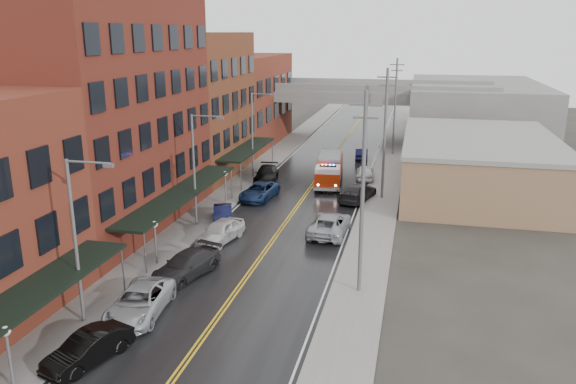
# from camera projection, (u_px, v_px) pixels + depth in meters

# --- Properties ---
(road) EXTENTS (11.00, 160.00, 0.02)m
(road) POSITION_uv_depth(u_px,v_px,m) (295.00, 210.00, 49.26)
(road) COLOR black
(road) RESTS_ON ground
(sidewalk_left) EXTENTS (3.00, 160.00, 0.15)m
(sidewalk_left) POSITION_uv_depth(u_px,v_px,m) (216.00, 203.00, 50.82)
(sidewalk_left) COLOR slate
(sidewalk_left) RESTS_ON ground
(sidewalk_right) EXTENTS (3.00, 160.00, 0.15)m
(sidewalk_right) POSITION_uv_depth(u_px,v_px,m) (379.00, 215.00, 47.66)
(sidewalk_right) COLOR slate
(sidewalk_right) RESTS_ON ground
(curb_left) EXTENTS (0.30, 160.00, 0.15)m
(curb_left) POSITION_uv_depth(u_px,v_px,m) (234.00, 205.00, 50.47)
(curb_left) COLOR gray
(curb_left) RESTS_ON ground
(curb_right) EXTENTS (0.30, 160.00, 0.15)m
(curb_right) POSITION_uv_depth(u_px,v_px,m) (359.00, 213.00, 48.02)
(curb_right) COLOR gray
(curb_right) RESTS_ON ground
(brick_building_b) EXTENTS (9.00, 20.00, 18.00)m
(brick_building_b) POSITION_uv_depth(u_px,v_px,m) (107.00, 113.00, 43.11)
(brick_building_b) COLOR #5A1C18
(brick_building_b) RESTS_ON ground
(brick_building_c) EXTENTS (9.00, 15.00, 15.00)m
(brick_building_c) POSITION_uv_depth(u_px,v_px,m) (195.00, 105.00, 59.92)
(brick_building_c) COLOR brown
(brick_building_c) RESTS_ON ground
(brick_building_far) EXTENTS (9.00, 20.00, 12.00)m
(brick_building_far) POSITION_uv_depth(u_px,v_px,m) (244.00, 100.00, 76.72)
(brick_building_far) COLOR brown
(brick_building_far) RESTS_ON ground
(tan_building) EXTENTS (14.00, 22.00, 5.00)m
(tan_building) POSITION_uv_depth(u_px,v_px,m) (478.00, 166.00, 54.48)
(tan_building) COLOR #916C4E
(tan_building) RESTS_ON ground
(right_far_block) EXTENTS (18.00, 30.00, 8.00)m
(right_far_block) POSITION_uv_depth(u_px,v_px,m) (474.00, 110.00, 81.74)
(right_far_block) COLOR slate
(right_far_block) RESTS_ON ground
(awning_0) EXTENTS (2.60, 16.00, 3.09)m
(awning_0) POSITION_uv_depth(u_px,v_px,m) (15.00, 305.00, 25.71)
(awning_0) COLOR black
(awning_0) RESTS_ON ground
(awning_1) EXTENTS (2.60, 18.00, 3.09)m
(awning_1) POSITION_uv_depth(u_px,v_px,m) (182.00, 193.00, 43.51)
(awning_1) COLOR black
(awning_1) RESTS_ON ground
(awning_2) EXTENTS (2.60, 13.00, 3.09)m
(awning_2) POSITION_uv_depth(u_px,v_px,m) (248.00, 149.00, 59.90)
(awning_2) COLOR black
(awning_2) RESTS_ON ground
(globe_lamp_0) EXTENTS (0.44, 0.44, 3.12)m
(globe_lamp_0) POSITION_uv_depth(u_px,v_px,m) (7.00, 344.00, 23.79)
(globe_lamp_0) COLOR #59595B
(globe_lamp_0) RESTS_ON ground
(globe_lamp_1) EXTENTS (0.44, 0.44, 3.12)m
(globe_lamp_1) POSITION_uv_depth(u_px,v_px,m) (155.00, 233.00, 36.90)
(globe_lamp_1) COLOR #59595B
(globe_lamp_1) RESTS_ON ground
(globe_lamp_2) EXTENTS (0.44, 0.44, 3.12)m
(globe_lamp_2) POSITION_uv_depth(u_px,v_px,m) (225.00, 180.00, 50.01)
(globe_lamp_2) COLOR #59595B
(globe_lamp_2) RESTS_ON ground
(street_lamp_0) EXTENTS (2.64, 0.22, 9.00)m
(street_lamp_0) POSITION_uv_depth(u_px,v_px,m) (79.00, 232.00, 28.65)
(street_lamp_0) COLOR #59595B
(street_lamp_0) RESTS_ON ground
(street_lamp_1) EXTENTS (2.64, 0.22, 9.00)m
(street_lamp_1) POSITION_uv_depth(u_px,v_px,m) (197.00, 163.00, 43.64)
(street_lamp_1) COLOR #59595B
(street_lamp_1) RESTS_ON ground
(street_lamp_2) EXTENTS (2.64, 0.22, 9.00)m
(street_lamp_2) POSITION_uv_depth(u_px,v_px,m) (254.00, 130.00, 58.62)
(street_lamp_2) COLOR #59595B
(street_lamp_2) RESTS_ON ground
(utility_pole_0) EXTENTS (1.80, 0.24, 12.00)m
(utility_pole_0) POSITION_uv_depth(u_px,v_px,m) (363.00, 191.00, 31.92)
(utility_pole_0) COLOR #59595B
(utility_pole_0) RESTS_ON ground
(utility_pole_1) EXTENTS (1.80, 0.24, 12.00)m
(utility_pole_1) POSITION_uv_depth(u_px,v_px,m) (385.00, 132.00, 50.66)
(utility_pole_1) COLOR #59595B
(utility_pole_1) RESTS_ON ground
(utility_pole_2) EXTENTS (1.80, 0.24, 12.00)m
(utility_pole_2) POSITION_uv_depth(u_px,v_px,m) (395.00, 105.00, 69.39)
(utility_pole_2) COLOR #59595B
(utility_pole_2) RESTS_ON ground
(overpass) EXTENTS (40.00, 10.00, 7.50)m
(overpass) POSITION_uv_depth(u_px,v_px,m) (344.00, 100.00, 77.59)
(overpass) COLOR slate
(overpass) RESTS_ON ground
(fire_truck) EXTENTS (3.75, 8.02, 2.85)m
(fire_truck) POSITION_uv_depth(u_px,v_px,m) (329.00, 169.00, 57.10)
(fire_truck) COLOR #A42407
(fire_truck) RESTS_ON ground
(parked_car_left_1) EXTENTS (2.90, 4.74, 1.47)m
(parked_car_left_1) POSITION_uv_depth(u_px,v_px,m) (88.00, 348.00, 26.32)
(parked_car_left_1) COLOR black
(parked_car_left_1) RESTS_ON ground
(parked_car_left_2) EXTENTS (3.14, 5.86, 1.56)m
(parked_car_left_2) POSITION_uv_depth(u_px,v_px,m) (140.00, 302.00, 30.76)
(parked_car_left_2) COLOR #A2A6AA
(parked_car_left_2) RESTS_ON ground
(parked_car_left_3) EXTENTS (3.63, 5.76, 1.56)m
(parked_car_left_3) POSITION_uv_depth(u_px,v_px,m) (186.00, 265.00, 35.63)
(parked_car_left_3) COLOR #232325
(parked_car_left_3) RESTS_ON ground
(parked_car_left_4) EXTENTS (2.89, 5.07, 1.63)m
(parked_car_left_4) POSITION_uv_depth(u_px,v_px,m) (221.00, 231.00, 41.61)
(parked_car_left_4) COLOR silver
(parked_car_left_4) RESTS_ON ground
(parked_car_left_5) EXTENTS (2.81, 4.49, 1.40)m
(parked_car_left_5) POSITION_uv_depth(u_px,v_px,m) (223.00, 215.00, 45.72)
(parked_car_left_5) COLOR black
(parked_car_left_5) RESTS_ON ground
(parked_car_left_6) EXTENTS (3.08, 5.64, 1.50)m
(parked_car_left_6) POSITION_uv_depth(u_px,v_px,m) (259.00, 191.00, 52.20)
(parked_car_left_6) COLOR #13264A
(parked_car_left_6) RESTS_ON ground
(parked_car_left_7) EXTENTS (2.85, 5.59, 1.55)m
(parked_car_left_7) POSITION_uv_depth(u_px,v_px,m) (266.00, 174.00, 58.41)
(parked_car_left_7) COLOR black
(parked_car_left_7) RESTS_ON ground
(parked_car_right_0) EXTENTS (2.90, 5.98, 1.64)m
(parked_car_right_0) POSITION_uv_depth(u_px,v_px,m) (329.00, 224.00, 43.13)
(parked_car_right_0) COLOR #9A9CA2
(parked_car_right_0) RESTS_ON ground
(parked_car_right_1) EXTENTS (3.57, 6.03, 1.64)m
(parked_car_right_1) POSITION_uv_depth(u_px,v_px,m) (357.00, 192.00, 51.72)
(parked_car_right_1) COLOR black
(parked_car_right_1) RESTS_ON ground
(parked_car_right_2) EXTENTS (2.24, 4.69, 1.55)m
(parked_car_right_2) POSITION_uv_depth(u_px,v_px,m) (365.00, 173.00, 59.02)
(parked_car_right_2) COLOR silver
(parked_car_right_2) RESTS_ON ground
(parked_car_right_3) EXTENTS (1.86, 4.31, 1.38)m
(parked_car_right_3) POSITION_uv_depth(u_px,v_px,m) (361.00, 154.00, 68.56)
(parked_car_right_3) COLOR black
(parked_car_right_3) RESTS_ON ground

